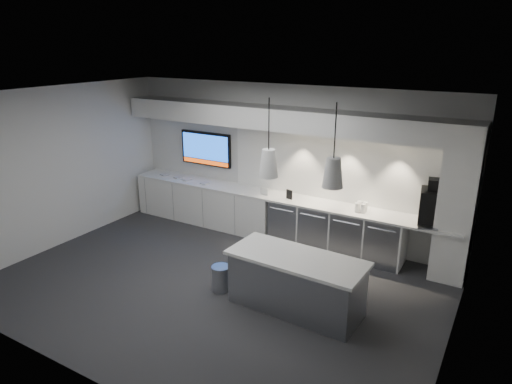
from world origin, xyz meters
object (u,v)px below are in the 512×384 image
Objects in this scene: wall_tv at (206,149)px; island at (296,283)px; bin at (221,278)px; coffee_machine at (433,205)px.

wall_tv is 4.24m from island.
island is at bearing -35.64° from wall_tv.
coffee_machine reaches higher than bin.
coffee_machine is at bearing 40.23° from bin.
island is at bearing -133.65° from coffee_machine.
wall_tv is 3.52m from bin.
wall_tv is 3.04× the size of bin.
wall_tv is 4.76m from coffee_machine.
coffee_machine is (1.42, 2.13, 0.79)m from island.
wall_tv reaches higher than coffee_machine.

